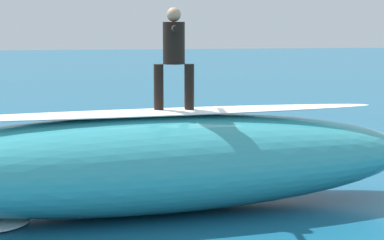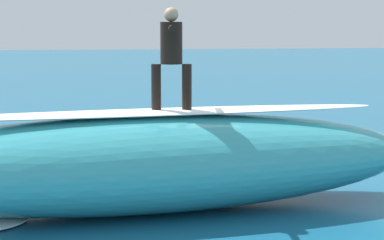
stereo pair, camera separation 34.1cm
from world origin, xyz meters
name	(u,v)px [view 2 (the right image)]	position (x,y,z in m)	size (l,w,h in m)	color
ground_plane	(176,188)	(0.00, 0.00, 0.00)	(120.00, 120.00, 0.00)	#196084
wave_crest	(146,163)	(0.68, 1.54, 0.81)	(9.50, 2.41, 1.62)	teal
wave_foam_lip	(145,113)	(0.68, 1.54, 1.66)	(8.08, 0.84, 0.08)	white
surfboard_riding	(172,112)	(0.24, 1.49, 1.65)	(1.85, 0.52, 0.07)	yellow
surfer_riding	(171,51)	(0.24, 1.49, 2.67)	(0.66, 1.59, 1.67)	black
surfboard_paddling	(208,168)	(-0.85, -1.51, 0.03)	(2.35, 0.57, 0.07)	yellow
surfer_paddling	(202,160)	(-0.74, -1.57, 0.20)	(1.62, 1.03, 0.31)	black
foam_patch_near	(152,200)	(0.55, 1.09, 0.06)	(1.04, 0.90, 0.13)	white
foam_patch_mid	(0,222)	(3.00, 2.06, 0.05)	(1.01, 0.70, 0.09)	white
foam_patch_far	(286,171)	(-2.37, -0.80, 0.08)	(0.71, 0.61, 0.15)	white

